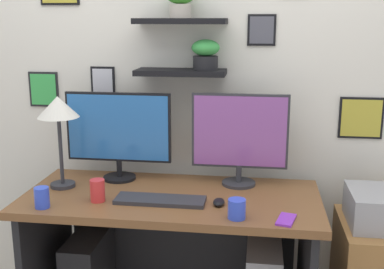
{
  "coord_description": "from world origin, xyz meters",
  "views": [
    {
      "loc": [
        0.43,
        -2.29,
        1.62
      ],
      "look_at": [
        0.1,
        0.05,
        1.06
      ],
      "focal_mm": 45.51,
      "sensor_mm": 36.0,
      "label": 1
    }
  ],
  "objects_px": {
    "desk": "(173,230)",
    "cell_phone": "(286,220)",
    "computer_mouse": "(219,202)",
    "desk_lamp": "(58,113)",
    "water_cup": "(98,190)",
    "keyboard": "(160,200)",
    "pen_cup": "(42,198)",
    "coffee_mug": "(237,209)",
    "monitor_left": "(118,132)",
    "monitor_right": "(240,136)"
  },
  "relations": [
    {
      "from": "desk_lamp",
      "to": "pen_cup",
      "type": "xyz_separation_m",
      "value": [
        0.02,
        -0.3,
        -0.35
      ]
    },
    {
      "from": "coffee_mug",
      "to": "water_cup",
      "type": "height_order",
      "value": "water_cup"
    },
    {
      "from": "monitor_left",
      "to": "pen_cup",
      "type": "bearing_deg",
      "value": -117.23
    },
    {
      "from": "computer_mouse",
      "to": "water_cup",
      "type": "distance_m",
      "value": 0.59
    },
    {
      "from": "computer_mouse",
      "to": "pen_cup",
      "type": "bearing_deg",
      "value": -169.73
    },
    {
      "from": "desk",
      "to": "cell_phone",
      "type": "relative_size",
      "value": 10.72
    },
    {
      "from": "desk",
      "to": "coffee_mug",
      "type": "height_order",
      "value": "coffee_mug"
    },
    {
      "from": "pen_cup",
      "to": "water_cup",
      "type": "xyz_separation_m",
      "value": [
        0.23,
        0.12,
        0.01
      ]
    },
    {
      "from": "desk",
      "to": "monitor_right",
      "type": "relative_size",
      "value": 2.94
    },
    {
      "from": "desk",
      "to": "monitor_right",
      "type": "xyz_separation_m",
      "value": [
        0.33,
        0.16,
        0.48
      ]
    },
    {
      "from": "desk",
      "to": "pen_cup",
      "type": "relative_size",
      "value": 15.01
    },
    {
      "from": "cell_phone",
      "to": "water_cup",
      "type": "xyz_separation_m",
      "value": [
        -0.9,
        0.11,
        0.05
      ]
    },
    {
      "from": "desk",
      "to": "computer_mouse",
      "type": "relative_size",
      "value": 16.68
    },
    {
      "from": "monitor_right",
      "to": "cell_phone",
      "type": "height_order",
      "value": "monitor_right"
    },
    {
      "from": "cell_phone",
      "to": "keyboard",
      "type": "bearing_deg",
      "value": 179.98
    },
    {
      "from": "monitor_left",
      "to": "computer_mouse",
      "type": "distance_m",
      "value": 0.71
    },
    {
      "from": "monitor_right",
      "to": "desk_lamp",
      "type": "height_order",
      "value": "monitor_right"
    },
    {
      "from": "computer_mouse",
      "to": "cell_phone",
      "type": "xyz_separation_m",
      "value": [
        0.31,
        -0.14,
        -0.01
      ]
    },
    {
      "from": "computer_mouse",
      "to": "coffee_mug",
      "type": "xyz_separation_m",
      "value": [
        0.09,
        -0.15,
        0.03
      ]
    },
    {
      "from": "keyboard",
      "to": "cell_phone",
      "type": "relative_size",
      "value": 3.14
    },
    {
      "from": "pen_cup",
      "to": "water_cup",
      "type": "relative_size",
      "value": 0.91
    },
    {
      "from": "keyboard",
      "to": "pen_cup",
      "type": "height_order",
      "value": "pen_cup"
    },
    {
      "from": "desk",
      "to": "cell_phone",
      "type": "height_order",
      "value": "cell_phone"
    },
    {
      "from": "computer_mouse",
      "to": "keyboard",
      "type": "bearing_deg",
      "value": -179.79
    },
    {
      "from": "desk",
      "to": "monitor_left",
      "type": "height_order",
      "value": "monitor_left"
    },
    {
      "from": "monitor_left",
      "to": "coffee_mug",
      "type": "relative_size",
      "value": 6.48
    },
    {
      "from": "water_cup",
      "to": "computer_mouse",
      "type": "bearing_deg",
      "value": 3.03
    },
    {
      "from": "monitor_left",
      "to": "pen_cup",
      "type": "xyz_separation_m",
      "value": [
        -0.24,
        -0.47,
        -0.22
      ]
    },
    {
      "from": "pen_cup",
      "to": "water_cup",
      "type": "height_order",
      "value": "water_cup"
    },
    {
      "from": "desk_lamp",
      "to": "monitor_left",
      "type": "bearing_deg",
      "value": 33.43
    },
    {
      "from": "computer_mouse",
      "to": "coffee_mug",
      "type": "relative_size",
      "value": 1.0
    },
    {
      "from": "monitor_right",
      "to": "computer_mouse",
      "type": "xyz_separation_m",
      "value": [
        -0.08,
        -0.32,
        -0.25
      ]
    },
    {
      "from": "monitor_right",
      "to": "water_cup",
      "type": "bearing_deg",
      "value": -152.38
    },
    {
      "from": "keyboard",
      "to": "desk",
      "type": "bearing_deg",
      "value": 77.51
    },
    {
      "from": "monitor_right",
      "to": "keyboard",
      "type": "bearing_deg",
      "value": -138.73
    },
    {
      "from": "water_cup",
      "to": "desk",
      "type": "bearing_deg",
      "value": 28.78
    },
    {
      "from": "desk",
      "to": "keyboard",
      "type": "xyz_separation_m",
      "value": [
        -0.03,
        -0.16,
        0.22
      ]
    },
    {
      "from": "keyboard",
      "to": "desk_lamp",
      "type": "height_order",
      "value": "desk_lamp"
    },
    {
      "from": "desk",
      "to": "coffee_mug",
      "type": "distance_m",
      "value": 0.53
    },
    {
      "from": "coffee_mug",
      "to": "desk_lamp",
      "type": "bearing_deg",
      "value": 162.59
    },
    {
      "from": "keyboard",
      "to": "pen_cup",
      "type": "bearing_deg",
      "value": -164.59
    },
    {
      "from": "monitor_left",
      "to": "pen_cup",
      "type": "distance_m",
      "value": 0.57
    },
    {
      "from": "coffee_mug",
      "to": "pen_cup",
      "type": "bearing_deg",
      "value": -179.92
    },
    {
      "from": "cell_phone",
      "to": "pen_cup",
      "type": "xyz_separation_m",
      "value": [
        -1.14,
        -0.01,
        0.05
      ]
    },
    {
      "from": "computer_mouse",
      "to": "desk_lamp",
      "type": "relative_size",
      "value": 0.18
    },
    {
      "from": "cell_phone",
      "to": "computer_mouse",
      "type": "bearing_deg",
      "value": 168.65
    },
    {
      "from": "monitor_left",
      "to": "coffee_mug",
      "type": "height_order",
      "value": "monitor_left"
    },
    {
      "from": "keyboard",
      "to": "water_cup",
      "type": "xyz_separation_m",
      "value": [
        -0.31,
        -0.03,
        0.05
      ]
    },
    {
      "from": "monitor_right",
      "to": "coffee_mug",
      "type": "relative_size",
      "value": 5.66
    },
    {
      "from": "computer_mouse",
      "to": "pen_cup",
      "type": "distance_m",
      "value": 0.84
    }
  ]
}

